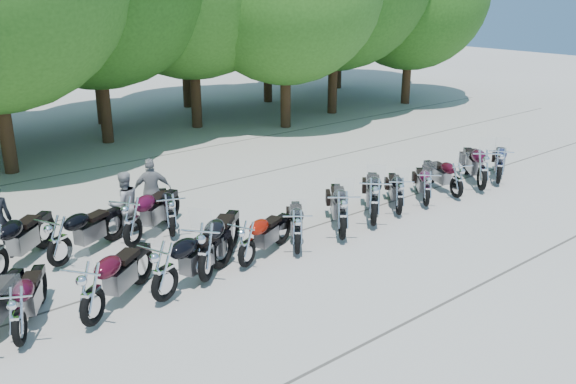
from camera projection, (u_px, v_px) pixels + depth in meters
ground at (330, 255)px, 13.69m from camera, size 90.00×90.00×0.00m
motorcycle_1 at (18, 315)px, 9.98m from camera, size 1.64×2.21×1.23m
motorcycle_2 at (91, 292)px, 10.55m from camera, size 2.44×2.04×1.39m
motorcycle_3 at (164, 270)px, 11.36m from camera, size 2.60×1.60×1.41m
motorcycle_4 at (206, 251)px, 12.13m from camera, size 2.48×2.24×1.45m
motorcycle_5 at (247, 243)px, 12.81m from camera, size 2.22×1.41×1.21m
motorcycle_6 at (297, 231)px, 13.45m from camera, size 1.82×2.05×1.19m
motorcycle_7 at (343, 214)px, 14.17m from camera, size 2.13×2.39×1.39m
motorcycle_8 at (374, 201)px, 14.99m from camera, size 2.36×2.34×1.44m
motorcycle_9 at (400, 195)px, 15.77m from camera, size 1.88×1.99×1.19m
motorcycle_10 at (427, 188)px, 16.39m from camera, size 1.87×1.91×1.16m
motorcycle_11 at (457, 179)px, 17.04m from camera, size 1.41×2.21×1.20m
motorcycle_12 at (483, 169)px, 17.60m from camera, size 2.30×2.40×1.44m
motorcycle_13 at (500, 165)px, 18.23m from camera, size 2.33×1.80×1.30m
motorcycle_15 at (58, 240)px, 12.81m from camera, size 2.44×1.67×1.33m
motorcycle_16 at (132, 221)px, 13.75m from camera, size 2.50×2.00×1.41m
motorcycle_17 at (171, 214)px, 14.37m from camera, size 1.43×2.28×1.24m
rider_1 at (125, 204)px, 14.52m from camera, size 0.78×0.61×1.60m
rider_2 at (152, 190)px, 15.39m from camera, size 1.06×0.72×1.66m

